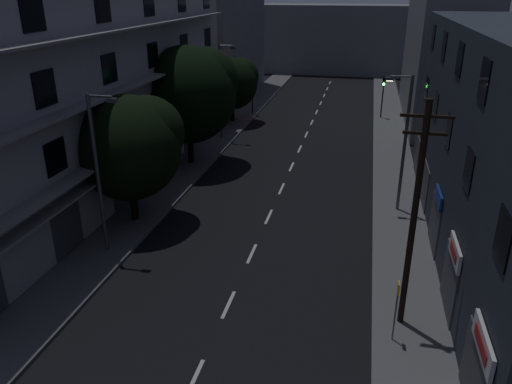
% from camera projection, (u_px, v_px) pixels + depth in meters
% --- Properties ---
extents(ground, '(160.00, 160.00, 0.00)m').
position_uv_depth(ground, '(293.00, 165.00, 38.04)').
color(ground, black).
rests_on(ground, ground).
extents(sidewalk_left, '(3.00, 90.00, 0.15)m').
position_uv_depth(sidewalk_left, '(199.00, 157.00, 39.50)').
color(sidewalk_left, '#565659').
rests_on(sidewalk_left, ground).
extents(sidewalk_right, '(3.00, 90.00, 0.15)m').
position_uv_depth(sidewalk_right, '(394.00, 171.00, 36.52)').
color(sidewalk_right, '#565659').
rests_on(sidewalk_right, ground).
extents(lane_markings, '(0.15, 60.50, 0.01)m').
position_uv_depth(lane_markings, '(303.00, 141.00, 43.67)').
color(lane_markings, beige).
rests_on(lane_markings, ground).
extents(building_left, '(7.00, 36.00, 14.00)m').
position_uv_depth(building_left, '(91.00, 82.00, 31.42)').
color(building_left, '#A8A7A3').
rests_on(building_left, ground).
extents(building_right, '(6.19, 28.00, 11.00)m').
position_uv_depth(building_right, '(512.00, 148.00, 23.63)').
color(building_right, '#2B323A').
rests_on(building_right, ground).
extents(building_far_left, '(6.00, 20.00, 16.00)m').
position_uv_depth(building_far_left, '(222.00, 29.00, 58.10)').
color(building_far_left, slate).
rests_on(building_far_left, ground).
extents(building_far_right, '(6.00, 20.00, 13.00)m').
position_uv_depth(building_far_right, '(442.00, 54.00, 48.50)').
color(building_far_right, slate).
rests_on(building_far_right, ground).
extents(building_far_end, '(24.00, 8.00, 10.00)m').
position_uv_depth(building_far_end, '(337.00, 39.00, 76.72)').
color(building_far_end, slate).
rests_on(building_far_end, ground).
extents(tree_near, '(5.83, 5.83, 7.19)m').
position_uv_depth(tree_near, '(129.00, 144.00, 27.24)').
color(tree_near, black).
rests_on(tree_near, sidewalk_left).
extents(tree_mid, '(7.05, 7.05, 8.67)m').
position_uv_depth(tree_mid, '(189.00, 91.00, 36.09)').
color(tree_mid, black).
rests_on(tree_mid, sidewalk_left).
extents(tree_far, '(5.02, 5.02, 6.20)m').
position_uv_depth(tree_far, '(232.00, 81.00, 48.34)').
color(tree_far, black).
rests_on(tree_far, sidewalk_left).
extents(traffic_signal_far_right, '(0.28, 0.37, 4.10)m').
position_uv_depth(traffic_signal_far_right, '(383.00, 88.00, 49.95)').
color(traffic_signal_far_right, black).
rests_on(traffic_signal_far_right, sidewalk_right).
extents(traffic_signal_far_left, '(0.28, 0.37, 4.10)m').
position_uv_depth(traffic_signal_far_left, '(252.00, 85.00, 51.52)').
color(traffic_signal_far_left, black).
rests_on(traffic_signal_far_left, sidewalk_left).
extents(street_lamp_left_near, '(1.51, 0.25, 8.00)m').
position_uv_depth(street_lamp_left_near, '(99.00, 168.00, 23.77)').
color(street_lamp_left_near, slate).
rests_on(street_lamp_left_near, sidewalk_left).
extents(street_lamp_right, '(1.51, 0.25, 8.00)m').
position_uv_depth(street_lamp_right, '(403.00, 138.00, 28.46)').
color(street_lamp_right, '#57585F').
rests_on(street_lamp_right, sidewalk_right).
extents(street_lamp_left_far, '(1.51, 0.25, 8.00)m').
position_uv_depth(street_lamp_left_far, '(222.00, 87.00, 42.58)').
color(street_lamp_left_far, slate).
rests_on(street_lamp_left_far, sidewalk_left).
extents(utility_pole, '(1.80, 0.24, 9.00)m').
position_uv_depth(utility_pole, '(414.00, 215.00, 18.28)').
color(utility_pole, black).
rests_on(utility_pole, sidewalk_right).
extents(bus_stop_sign, '(0.06, 0.35, 2.52)m').
position_uv_depth(bus_stop_sign, '(397.00, 301.00, 18.37)').
color(bus_stop_sign, '#595B60').
rests_on(bus_stop_sign, sidewalk_right).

